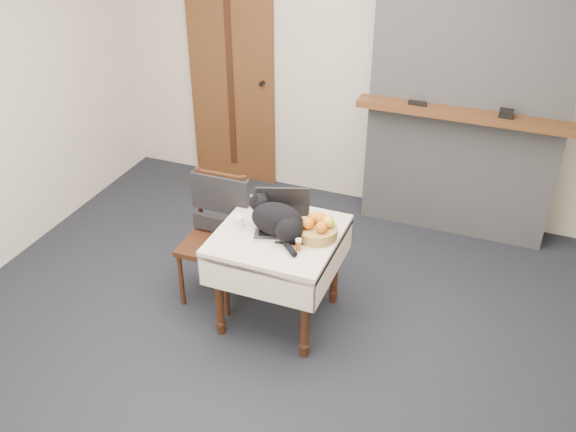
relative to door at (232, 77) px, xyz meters
name	(u,v)px	position (x,y,z in m)	size (l,w,h in m)	color
ground	(271,332)	(1.20, -1.97, -1.00)	(4.50, 4.50, 0.00)	black
room_shell	(297,59)	(1.20, -1.51, 0.76)	(4.52, 4.01, 2.61)	beige
door	(232,77)	(0.00, 0.00, 0.00)	(0.82, 0.10, 2.00)	brown
chimney	(472,79)	(2.10, -0.13, 0.30)	(1.62, 0.48, 2.60)	gray
side_table	(278,247)	(1.19, -1.80, -0.41)	(0.78, 0.78, 0.70)	#381F0F
laptop	(282,219)	(1.19, -1.73, -0.24)	(0.43, 0.40, 0.26)	#B7B7BC
cat	(278,220)	(1.20, -1.82, -0.19)	(0.46, 0.39, 0.25)	black
cream_jar	(239,222)	(0.92, -1.83, -0.26)	(0.07, 0.07, 0.08)	white
pill_bottle	(298,244)	(1.38, -1.93, -0.26)	(0.04, 0.04, 0.08)	#A65614
fruit_basket	(317,229)	(1.44, -1.75, -0.24)	(0.26, 0.26, 0.15)	#AE8E46
desk_clutter	(299,237)	(1.33, -1.81, -0.30)	(0.16, 0.02, 0.01)	black
chair	(217,220)	(0.66, -1.65, -0.41)	(0.43, 0.42, 0.93)	#381F0F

